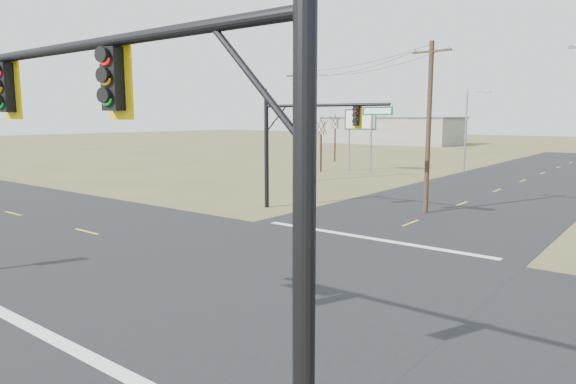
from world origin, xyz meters
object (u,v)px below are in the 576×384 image
object	(u,v)px
mast_arm_near	(131,131)
bare_tree_a	(321,125)
mast_arm_far	(305,129)
bare_tree_b	(335,121)
highway_sign	(360,128)
streetlight_c	(468,126)
utility_pole_near	(429,126)
utility_pole_far	(300,124)

from	to	relation	value
mast_arm_near	bare_tree_a	distance (m)	46.14
mast_arm_far	bare_tree_b	distance (m)	36.66
highway_sign	streetlight_c	bearing A→B (deg)	23.70
mast_arm_near	utility_pole_near	bearing A→B (deg)	90.18
mast_arm_far	utility_pole_near	distance (m)	7.33
mast_arm_far	bare_tree_a	world-z (taller)	mast_arm_far
bare_tree_a	bare_tree_b	bearing A→B (deg)	116.15
mast_arm_near	utility_pole_far	world-z (taller)	utility_pole_far
utility_pole_far	highway_sign	distance (m)	10.95
streetlight_c	bare_tree_b	xyz separation A→B (m)	(-18.13, 2.91, 0.46)
utility_pole_near	streetlight_c	size ratio (longest dim) A/B	1.18
bare_tree_a	highway_sign	bearing A→B (deg)	41.34
utility_pole_near	bare_tree_a	distance (m)	24.28
utility_pole_far	streetlight_c	xyz separation A→B (m)	(9.17, 16.92, -0.34)
mast_arm_far	bare_tree_a	xyz separation A→B (m)	(-12.53, 20.17, -0.17)
mast_arm_far	highway_sign	world-z (taller)	mast_arm_far
mast_arm_far	utility_pole_far	xyz separation A→B (m)	(-9.28, 11.97, 0.07)
mast_arm_far	utility_pole_far	size ratio (longest dim) A/B	0.89
utility_pole_near	streetlight_c	world-z (taller)	utility_pole_near
highway_sign	bare_tree_b	bearing A→B (deg)	125.80
mast_arm_far	highway_sign	bearing A→B (deg)	104.35
mast_arm_far	bare_tree_a	distance (m)	23.75
highway_sign	mast_arm_far	bearing A→B (deg)	-76.67
mast_arm_far	bare_tree_b	xyz separation A→B (m)	(-18.24, 31.80, 0.19)
streetlight_c	bare_tree_a	world-z (taller)	streetlight_c
utility_pole_far	highway_sign	world-z (taller)	utility_pole_far
bare_tree_b	mast_arm_near	bearing A→B (deg)	-60.63
mast_arm_near	bare_tree_b	bearing A→B (deg)	108.17
streetlight_c	bare_tree_a	size ratio (longest dim) A/B	1.38
mast_arm_near	utility_pole_far	size ratio (longest dim) A/B	1.11
utility_pole_near	mast_arm_far	bearing A→B (deg)	-143.47
highway_sign	bare_tree_a	world-z (taller)	highway_sign
streetlight_c	mast_arm_near	bearing A→B (deg)	-79.31
mast_arm_near	utility_pole_near	world-z (taller)	utility_pole_near
mast_arm_near	bare_tree_a	xyz separation A→B (m)	(-23.25, 39.84, -0.60)
highway_sign	bare_tree_b	xyz separation A→B (m)	(-8.83, 8.89, 0.63)
highway_sign	bare_tree_a	xyz separation A→B (m)	(-3.12, -2.74, 0.28)
mast_arm_near	bare_tree_b	distance (m)	59.06
utility_pole_far	bare_tree_a	distance (m)	8.82
highway_sign	bare_tree_b	world-z (taller)	highway_sign
mast_arm_far	bare_tree_b	size ratio (longest dim) A/B	1.34
utility_pole_far	highway_sign	size ratio (longest dim) A/B	1.50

